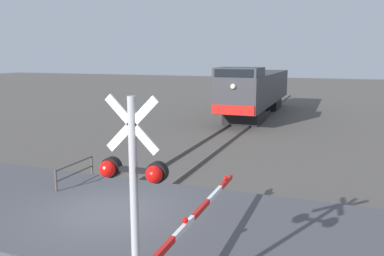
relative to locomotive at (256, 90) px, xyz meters
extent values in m
plane|color=#514C47|center=(0.00, -22.46, -2.11)|extent=(160.00, 160.00, 0.00)
cube|color=#59544C|center=(-0.72, -22.46, -2.04)|extent=(0.08, 80.00, 0.15)
cube|color=#59544C|center=(0.72, -22.46, -2.04)|extent=(0.08, 80.00, 0.15)
cube|color=#47474C|center=(0.00, -22.46, -2.03)|extent=(36.00, 6.37, 0.17)
cube|color=black|center=(0.00, -3.94, -1.59)|extent=(2.56, 3.20, 1.05)
cube|color=black|center=(0.00, 4.48, -1.59)|extent=(2.56, 3.20, 1.05)
cube|color=#333338|center=(0.00, 0.27, 0.16)|extent=(3.01, 15.31, 2.44)
cube|color=#333338|center=(0.00, -5.84, 1.69)|extent=(2.95, 3.08, 0.63)
cube|color=black|center=(0.00, -7.41, 1.69)|extent=(2.56, 0.06, 0.50)
cube|color=red|center=(0.00, -7.42, -0.71)|extent=(2.86, 0.08, 0.64)
sphere|color=#F2EACC|center=(0.00, -7.43, 0.83)|extent=(0.36, 0.36, 0.36)
cylinder|color=#ADADB2|center=(3.48, -27.04, 0.05)|extent=(0.14, 0.14, 4.33)
cube|color=white|center=(3.48, -27.04, 1.76)|extent=(0.95, 0.04, 0.95)
cube|color=white|center=(3.48, -27.04, 1.76)|extent=(0.95, 0.04, 0.95)
cube|color=black|center=(3.48, -27.04, 1.01)|extent=(1.04, 0.08, 0.08)
sphere|color=red|center=(3.06, -27.14, 1.01)|extent=(0.28, 0.28, 0.28)
sphere|color=red|center=(3.90, -27.14, 1.01)|extent=(0.28, 0.28, 0.28)
cylinder|color=black|center=(3.06, -27.02, 1.01)|extent=(0.34, 0.14, 0.34)
cylinder|color=black|center=(3.90, -27.02, 1.01)|extent=(0.34, 0.14, 0.34)
cube|color=red|center=(3.37, -25.75, -1.06)|extent=(0.10, 1.19, 0.14)
cube|color=white|center=(3.37, -24.56, -1.06)|extent=(0.10, 1.19, 0.14)
cube|color=red|center=(3.37, -23.37, -1.06)|extent=(0.10, 1.19, 0.14)
cube|color=white|center=(3.37, -22.17, -1.06)|extent=(0.10, 1.19, 0.14)
cube|color=red|center=(3.37, -20.98, -1.06)|extent=(0.10, 1.19, 0.14)
sphere|color=red|center=(3.37, -24.46, -0.92)|extent=(0.14, 0.14, 0.14)
sphere|color=red|center=(3.37, -21.06, -0.92)|extent=(0.14, 0.14, 0.14)
cylinder|color=#4C4742|center=(-2.73, -21.52, -1.64)|extent=(0.08, 0.08, 0.95)
cylinder|color=#4C4742|center=(-2.73, -19.32, -1.64)|extent=(0.08, 0.08, 0.95)
cylinder|color=#4C4742|center=(-2.73, -20.42, -1.20)|extent=(0.06, 2.20, 0.06)
cylinder|color=#4C4742|center=(-2.73, -20.42, -1.59)|extent=(0.06, 2.20, 0.06)
camera|label=1|loc=(6.55, -32.52, 2.84)|focal=37.28mm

